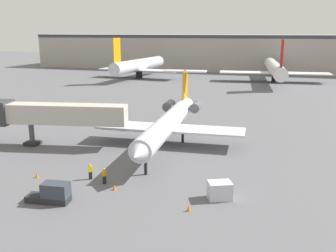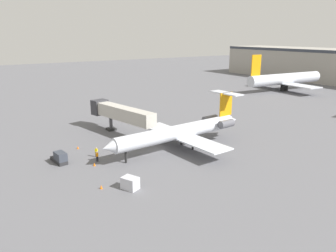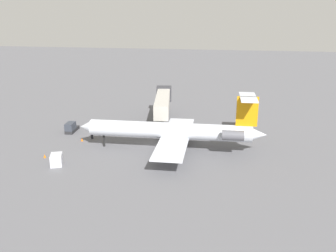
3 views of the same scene
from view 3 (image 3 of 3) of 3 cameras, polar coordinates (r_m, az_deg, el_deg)
The scene contains 10 objects.
ground_plane at distance 56.61m, azimuth -3.30°, elevation -3.42°, with size 400.00×400.00×0.10m, color #5B5B60.
regional_jet at distance 53.78m, azimuth 1.23°, elevation -0.74°, with size 20.61×29.81×9.07m.
jet_bridge at distance 68.82m, azimuth -0.85°, elevation 4.19°, with size 18.60×6.48×6.07m.
ground_crew_marshaller at distance 61.31m, azimuth -12.57°, elevation -1.29°, with size 0.33×0.44×1.69m.
ground_crew_loader at distance 62.73m, azimuth -11.32°, elevation -0.79°, with size 0.47×0.46×1.69m.
baggage_tug_lead at distance 65.80m, azimuth -15.83°, elevation -0.29°, with size 4.14×1.88×1.90m.
cargo_container_uld at distance 51.52m, azimuth -18.09°, elevation -5.36°, with size 2.60×2.32×1.66m.
traffic_cone_near at distance 68.37m, azimuth -10.44°, elevation 0.25°, with size 0.36×0.36×0.55m.
traffic_cone_mid at distance 60.59m, azimuth -14.14°, elevation -2.20°, with size 0.36×0.36×0.55m.
traffic_cone_far at distance 55.04m, azimuth -19.86°, elevation -4.71°, with size 0.36×0.36×0.55m.
Camera 3 is at (50.95, 14.71, 19.76)m, focal length 36.58 mm.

